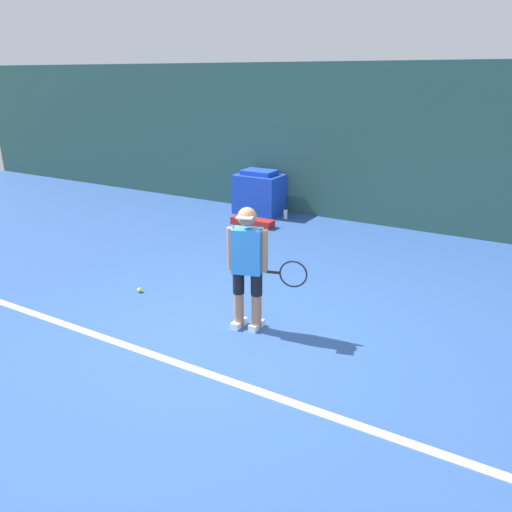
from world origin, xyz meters
name	(u,v)px	position (x,y,z in m)	size (l,w,h in m)	color
ground_plane	(224,337)	(0.00, 0.00, 0.00)	(24.00, 24.00, 0.00)	#2D5193
back_wall	(377,146)	(0.00, 5.47, 1.57)	(24.00, 0.10, 3.13)	#2D564C
court_baseline	(185,366)	(0.00, -0.74, 0.01)	(21.60, 0.10, 0.01)	white
tennis_player	(249,264)	(0.13, 0.34, 0.82)	(0.91, 0.39, 1.50)	#A37556
tennis_ball	(140,290)	(-1.73, 0.46, 0.03)	(0.07, 0.07, 0.07)	#D1E533
covered_chair	(259,193)	(-2.40, 5.02, 0.45)	(1.00, 0.70, 0.95)	blue
equipment_bag	(252,222)	(-2.03, 4.10, 0.07)	(0.90, 0.27, 0.15)	#B2231E
water_bottle	(286,214)	(-1.68, 4.90, 0.10)	(0.09, 0.09, 0.23)	white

